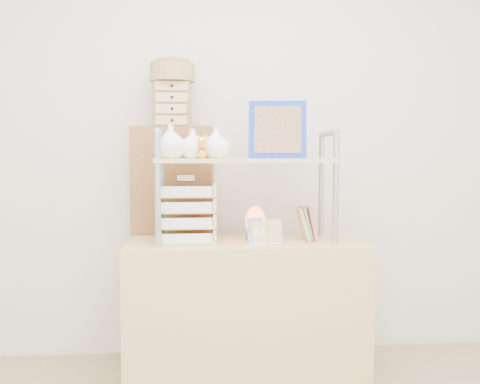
% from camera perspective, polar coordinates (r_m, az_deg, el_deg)
% --- Properties ---
extents(room_shell, '(3.42, 3.41, 2.61)m').
position_cam_1_polar(room_shell, '(1.98, 2.90, 18.86)').
color(room_shell, silver).
rests_on(room_shell, ground).
extents(desk, '(1.20, 0.50, 0.75)m').
position_cam_1_polar(desk, '(2.83, 0.55, -12.77)').
color(desk, tan).
rests_on(desk, ground).
extents(cabinet, '(0.47, 0.28, 1.35)m').
position_cam_1_polar(cabinet, '(3.11, -7.07, -5.60)').
color(cabinet, brown).
rests_on(cabinet, ground).
extents(hutch, '(0.91, 0.34, 0.73)m').
position_cam_1_polar(hutch, '(2.71, -1.66, 4.10)').
color(hutch, '#99A0A7').
rests_on(hutch, desk).
extents(letter_tray, '(0.28, 0.26, 0.34)m').
position_cam_1_polar(letter_tray, '(2.71, -5.75, -2.49)').
color(letter_tray, '#D8B281').
rests_on(letter_tray, desk).
extents(salt_lamp, '(0.12, 0.11, 0.18)m').
position_cam_1_polar(salt_lamp, '(2.78, 1.65, -3.26)').
color(salt_lamp, brown).
rests_on(salt_lamp, desk).
extents(desk_clock, '(0.08, 0.04, 0.11)m').
position_cam_1_polar(desk_clock, '(2.66, 2.00, -4.34)').
color(desk_clock, tan).
rests_on(desk_clock, desk).
extents(postcard_stand, '(0.19, 0.09, 0.13)m').
position_cam_1_polar(postcard_stand, '(2.66, 2.61, -4.72)').
color(postcard_stand, white).
rests_on(postcard_stand, desk).
extents(drawer_chest, '(0.20, 0.16, 0.25)m').
position_cam_1_polar(drawer_chest, '(3.06, -7.21, 9.26)').
color(drawer_chest, brown).
rests_on(drawer_chest, cabinet).
extents(woven_basket, '(0.25, 0.25, 0.10)m').
position_cam_1_polar(woven_basket, '(3.09, -7.24, 12.49)').
color(woven_basket, olive).
rests_on(woven_basket, drawer_chest).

